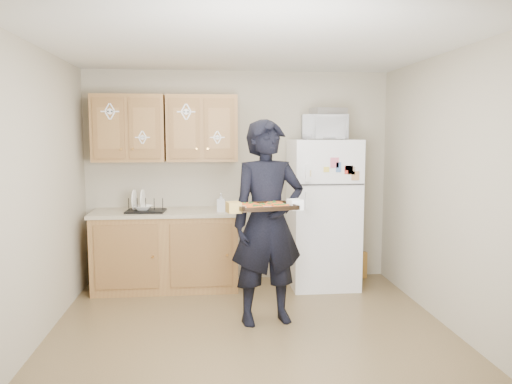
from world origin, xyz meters
TOP-DOWN VIEW (x-y plane):
  - floor at (0.00, 0.00)m, footprint 3.60×3.60m
  - ceiling at (0.00, 0.00)m, footprint 3.60×3.60m
  - wall_back at (0.00, 1.80)m, footprint 3.60×0.04m
  - wall_front at (0.00, -1.80)m, footprint 3.60×0.04m
  - wall_left at (-1.80, 0.00)m, footprint 0.04×3.60m
  - wall_right at (1.80, 0.00)m, footprint 0.04×3.60m
  - refrigerator at (0.95, 1.43)m, footprint 0.75×0.70m
  - base_cabinet at (-0.85, 1.48)m, footprint 1.60×0.60m
  - countertop at (-0.85, 1.48)m, footprint 1.64×0.64m
  - upper_cab_left at (-1.25, 1.61)m, footprint 0.80×0.33m
  - upper_cab_right at (-0.43, 1.61)m, footprint 0.80×0.33m
  - cereal_box at (1.47, 1.67)m, footprint 0.20×0.07m
  - person at (0.17, 0.34)m, footprint 0.77×0.58m
  - baking_tray at (0.11, 0.05)m, footprint 0.56×0.46m
  - pizza_front_left at (0.02, -0.06)m, footprint 0.17×0.17m
  - pizza_front_right at (0.24, -0.01)m, footprint 0.17×0.17m
  - pizza_back_left at (-0.02, 0.11)m, footprint 0.17×0.17m
  - pizza_back_right at (0.21, 0.15)m, footprint 0.17×0.17m
  - pizza_center at (0.11, 0.05)m, footprint 0.17×0.17m
  - microwave at (0.94, 1.38)m, footprint 0.54×0.39m
  - foil_pan at (0.99, 1.41)m, footprint 0.41×0.32m
  - dish_rack at (-1.06, 1.42)m, footprint 0.44×0.34m
  - bowl at (-1.09, 1.42)m, footprint 0.23×0.23m
  - soap_bottle at (-0.23, 1.36)m, footprint 0.09×0.10m

SIDE VIEW (x-z plane):
  - floor at x=0.00m, z-range 0.00..0.00m
  - cereal_box at x=1.47m, z-range 0.00..0.32m
  - base_cabinet at x=-0.85m, z-range 0.00..0.86m
  - refrigerator at x=0.95m, z-range 0.00..1.70m
  - countertop at x=-0.85m, z-range 0.86..0.90m
  - bowl at x=-1.09m, z-range 0.92..0.97m
  - person at x=0.17m, z-range 0.00..1.89m
  - dish_rack at x=-1.06m, z-range 0.90..1.07m
  - soap_bottle at x=-0.23m, z-range 0.90..1.11m
  - baking_tray at x=0.11m, z-range 1.12..1.16m
  - pizza_front_left at x=0.02m, z-range 1.15..1.16m
  - pizza_front_right at x=0.24m, z-range 1.15..1.16m
  - pizza_back_left at x=-0.02m, z-range 1.15..1.16m
  - pizza_back_right at x=0.21m, z-range 1.15..1.16m
  - pizza_center at x=0.11m, z-range 1.15..1.16m
  - wall_back at x=0.00m, z-range 0.00..2.50m
  - wall_front at x=0.00m, z-range 0.00..2.50m
  - wall_left at x=-1.80m, z-range 0.00..2.50m
  - wall_right at x=1.80m, z-range 0.00..2.50m
  - upper_cab_left at x=-1.25m, z-range 1.45..2.20m
  - upper_cab_right at x=-0.43m, z-range 1.45..2.20m
  - microwave at x=0.94m, z-range 1.70..1.98m
  - foil_pan at x=0.99m, z-range 1.98..2.05m
  - ceiling at x=0.00m, z-range 2.50..2.50m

